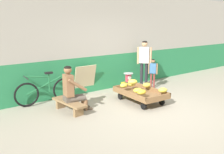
{
  "coord_description": "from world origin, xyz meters",
  "views": [
    {
      "loc": [
        -4.5,
        -4.01,
        2.2
      ],
      "look_at": [
        -0.59,
        1.17,
        0.75
      ],
      "focal_mm": 41.08,
      "sensor_mm": 36.0,
      "label": 1
    }
  ],
  "objects": [
    {
      "name": "vendor_seated",
      "position": [
        -1.67,
        1.35,
        0.57
      ],
      "size": [
        0.71,
        0.54,
        1.14
      ],
      "color": "brown",
      "rests_on": "ground"
    },
    {
      "name": "customer_adult",
      "position": [
        1.45,
        2.08,
        0.95
      ],
      "size": [
        0.35,
        0.41,
        1.53
      ],
      "color": "#232328",
      "rests_on": "ground"
    },
    {
      "name": "bicycle_near_left",
      "position": [
        -1.94,
        2.3,
        0.35
      ],
      "size": [
        1.66,
        0.48,
        0.86
      ],
      "color": "black",
      "rests_on": "ground"
    },
    {
      "name": "weighing_scale",
      "position": [
        0.58,
        1.86,
        0.45
      ],
      "size": [
        0.3,
        0.3,
        0.29
      ],
      "color": "#28282D",
      "rests_on": "plastic_crate"
    },
    {
      "name": "low_bench",
      "position": [
        -1.75,
        1.36,
        0.2
      ],
      "size": [
        0.41,
        1.12,
        0.27
      ],
      "color": "olive",
      "rests_on": "ground"
    },
    {
      "name": "customer_child",
      "position": [
        1.5,
        1.71,
        0.6
      ],
      "size": [
        0.22,
        0.25,
        0.96
      ],
      "color": "brown",
      "rests_on": "ground"
    },
    {
      "name": "banana_cart",
      "position": [
        0.16,
        0.87,
        0.24
      ],
      "size": [
        0.93,
        1.49,
        0.36
      ],
      "color": "brown",
      "rests_on": "ground"
    },
    {
      "name": "banana_pile",
      "position": [
        0.08,
        0.87,
        0.46
      ],
      "size": [
        0.87,
        1.24,
        0.27
      ],
      "color": "gold",
      "rests_on": "banana_cart"
    },
    {
      "name": "shopping_bag",
      "position": [
        0.87,
        1.33,
        0.12
      ],
      "size": [
        0.18,
        0.12,
        0.24
      ],
      "primitive_type": "cube",
      "color": "silver",
      "rests_on": "ground"
    },
    {
      "name": "sign_board",
      "position": [
        -0.62,
        2.49,
        0.44
      ],
      "size": [
        0.7,
        0.24,
        0.88
      ],
      "color": "#C6B289",
      "rests_on": "ground"
    },
    {
      "name": "plastic_crate",
      "position": [
        0.58,
        1.87,
        0.15
      ],
      "size": [
        0.36,
        0.28,
        0.3
      ],
      "color": "gold",
      "rests_on": "ground"
    },
    {
      "name": "back_wall",
      "position": [
        0.0,
        2.68,
        1.51
      ],
      "size": [
        16.0,
        0.3,
        3.02
      ],
      "color": "#287F4C",
      "rests_on": "ground"
    },
    {
      "name": "ground_plane",
      "position": [
        0.0,
        0.0,
        0.0
      ],
      "size": [
        80.0,
        80.0,
        0.0
      ],
      "primitive_type": "plane",
      "color": "gray"
    }
  ]
}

